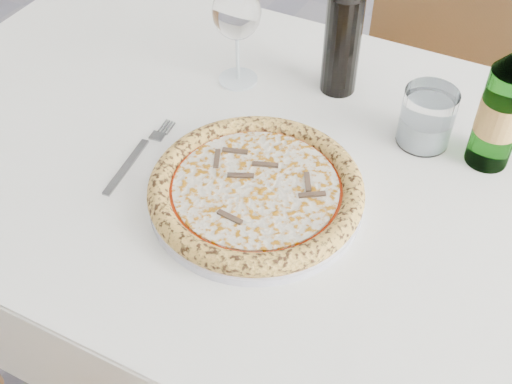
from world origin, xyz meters
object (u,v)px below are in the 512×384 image
plate (256,197)px  wine_glass (237,14)px  chair_far (421,60)px  beer_bottle (503,107)px  tumbler (426,121)px  wine_bottle (343,34)px  dining_table (284,201)px  pizza (256,189)px

plate → wine_glass: size_ratio=1.70×
chair_far → beer_bottle: 0.71m
chair_far → tumbler: 0.65m
chair_far → plate: size_ratio=2.92×
wine_glass → beer_bottle: 0.46m
chair_far → wine_bottle: bearing=-93.5°
wine_glass → chair_far: bearing=70.7°
plate → wine_bottle: wine_bottle is taller
wine_bottle → chair_far: bearing=86.5°
dining_table → plate: (-0.00, -0.10, 0.10)m
wine_glass → tumbler: size_ratio=1.93×
plate → beer_bottle: beer_bottle is taller
wine_bottle → plate: bearing=-88.3°
wine_glass → wine_bottle: bearing=21.3°
pizza → wine_glass: wine_glass is taller
dining_table → pizza: pizza is taller
chair_far → pizza: (-0.02, -0.83, 0.25)m
dining_table → chair_far: chair_far is taller
wine_glass → pizza: bearing=-55.0°
wine_glass → dining_table: bearing=-41.1°
wine_glass → wine_bottle: size_ratio=0.72×
dining_table → plate: size_ratio=4.52×
tumbler → beer_bottle: (0.10, 0.00, 0.06)m
chair_far → beer_bottle: size_ratio=3.53×
pizza → beer_bottle: size_ratio=1.22×
wine_glass → beer_bottle: bearing=0.5°
dining_table → wine_glass: 0.33m
dining_table → plate: bearing=-90.0°
beer_bottle → pizza: bearing=-136.9°
pizza → beer_bottle: beer_bottle is taller
dining_table → tumbler: tumbler is taller
chair_far → wine_glass: bearing=-109.3°
dining_table → wine_glass: size_ratio=7.67×
dining_table → pizza: bearing=-90.0°
plate → wine_glass: bearing=125.0°
dining_table → pizza: size_ratio=4.49×
tumbler → wine_bottle: wine_bottle is taller
chair_far → wine_glass: (-0.20, -0.57, 0.36)m
tumbler → wine_bottle: size_ratio=0.37×
chair_far → plate: (-0.02, -0.83, 0.23)m
dining_table → tumbler: bearing=42.0°
dining_table → pizza: (-0.00, -0.10, 0.12)m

